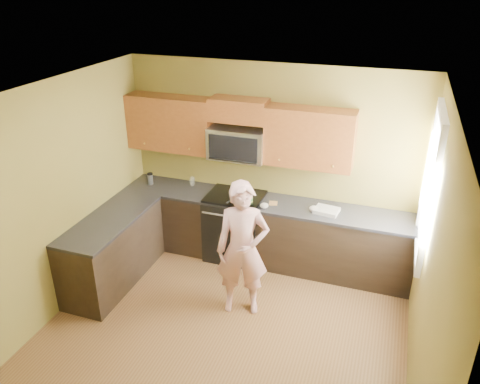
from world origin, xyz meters
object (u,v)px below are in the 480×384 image
at_px(microwave, 238,158).
at_px(travel_mug, 151,184).
at_px(frying_pan, 237,198).
at_px(woman, 243,249).
at_px(butter_tub, 248,203).
at_px(stove, 235,226).

xyz_separation_m(microwave, travel_mug, (-1.30, -0.11, -0.53)).
bearing_deg(microwave, frying_pan, -73.70).
distance_m(woman, butter_tub, 1.01).
bearing_deg(travel_mug, butter_tub, -4.86).
height_order(stove, frying_pan, frying_pan).
bearing_deg(frying_pan, travel_mug, -168.85).
bearing_deg(frying_pan, microwave, 121.24).
height_order(stove, travel_mug, travel_mug).
height_order(stove, microwave, microwave).
distance_m(woman, travel_mug, 2.10).
xyz_separation_m(microwave, woman, (0.47, -1.21, -0.62)).
relative_size(microwave, butter_tub, 6.23).
height_order(frying_pan, travel_mug, travel_mug).
xyz_separation_m(frying_pan, travel_mug, (-1.36, 0.09, -0.03)).
bearing_deg(stove, travel_mug, 179.12).
relative_size(stove, woman, 0.57).
xyz_separation_m(woman, frying_pan, (-0.42, 1.02, 0.12)).
relative_size(microwave, travel_mug, 4.45).
xyz_separation_m(stove, woman, (0.47, -1.09, 0.36)).
distance_m(stove, microwave, 0.98).
distance_m(stove, butter_tub, 0.51).
distance_m(frying_pan, travel_mug, 1.37).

